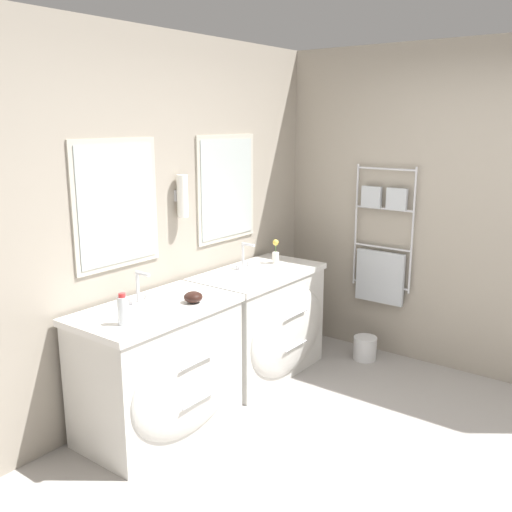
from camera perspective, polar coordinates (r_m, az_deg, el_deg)
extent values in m
plane|color=#9E9993|center=(3.44, 18.37, -22.95)|extent=(16.00, 16.00, 0.00)
cube|color=#9E9384|center=(4.05, -10.45, 3.23)|extent=(5.16, 0.06, 2.60)
cube|color=#BCB7A8|center=(3.78, -13.78, 5.05)|extent=(0.68, 0.01, 0.83)
cube|color=#B2BCBA|center=(3.78, -13.68, 5.03)|extent=(0.61, 0.01, 0.76)
cube|color=#BCB7A8|center=(4.55, -2.98, 6.77)|extent=(0.68, 0.01, 0.83)
cube|color=#B2BCBA|center=(4.55, -2.87, 6.76)|extent=(0.61, 0.01, 0.76)
cylinder|color=white|center=(4.11, -7.36, 5.97)|extent=(0.08, 0.08, 0.30)
cube|color=silver|center=(4.15, -7.86, 6.01)|extent=(0.05, 0.02, 0.08)
cube|color=#9E9384|center=(4.87, 15.80, 4.65)|extent=(0.06, 4.21, 2.60)
cylinder|color=silver|center=(4.84, 15.38, 2.36)|extent=(0.02, 0.02, 1.06)
cylinder|color=silver|center=(5.05, 9.95, 3.08)|extent=(0.02, 0.02, 1.06)
cylinder|color=silver|center=(4.88, 12.91, 8.49)|extent=(0.02, 0.52, 0.02)
cylinder|color=silver|center=(4.91, 12.71, 4.63)|extent=(0.02, 0.52, 0.02)
cylinder|color=silver|center=(4.97, 12.51, 0.85)|extent=(0.02, 0.52, 0.02)
cylinder|color=silver|center=(5.05, 12.32, -2.83)|extent=(0.02, 0.52, 0.02)
cube|color=#B7BCC1|center=(5.02, 12.28, -2.07)|extent=(0.04, 0.43, 0.45)
cube|color=#B7BCC1|center=(4.84, 13.90, 5.55)|extent=(0.04, 0.18, 0.18)
cube|color=#B7BCC1|center=(4.93, 11.47, 5.81)|extent=(0.04, 0.18, 0.18)
cube|color=silver|center=(3.85, -9.78, -11.29)|extent=(1.04, 0.57, 0.81)
ellipsoid|color=silver|center=(3.67, -6.63, -12.52)|extent=(0.96, 0.13, 0.68)
cube|color=white|center=(3.70, -10.05, -5.29)|extent=(1.08, 0.60, 0.04)
ellipsoid|color=white|center=(3.69, -9.72, -5.83)|extent=(0.41, 0.36, 0.10)
cylinder|color=silver|center=(3.55, -5.84, -10.51)|extent=(0.29, 0.01, 0.01)
cylinder|color=silver|center=(3.66, -5.74, -14.20)|extent=(0.29, 0.01, 0.01)
cube|color=silver|center=(4.61, 0.27, -6.86)|extent=(1.04, 0.57, 0.81)
ellipsoid|color=silver|center=(4.45, 3.25, -7.62)|extent=(0.96, 0.13, 0.68)
cube|color=white|center=(4.48, 0.27, -1.75)|extent=(1.08, 0.60, 0.04)
ellipsoid|color=white|center=(4.47, 0.57, -2.18)|extent=(0.41, 0.36, 0.10)
cylinder|color=silver|center=(4.36, 4.07, -5.84)|extent=(0.29, 0.01, 0.01)
cylinder|color=silver|center=(4.45, 4.02, -8.98)|extent=(0.29, 0.01, 0.01)
cylinder|color=silver|center=(3.77, -11.76, -2.99)|extent=(0.02, 0.02, 0.21)
cylinder|color=silver|center=(3.70, -11.25, -1.77)|extent=(0.02, 0.11, 0.02)
cylinder|color=silver|center=(3.75, -12.50, -4.48)|extent=(0.03, 0.03, 0.04)
cylinder|color=silver|center=(3.84, -10.92, -3.99)|extent=(0.03, 0.03, 0.04)
cylinder|color=silver|center=(4.54, -1.32, 0.09)|extent=(0.02, 0.02, 0.21)
cylinder|color=silver|center=(4.49, -0.75, 1.14)|extent=(0.02, 0.11, 0.02)
cylinder|color=silver|center=(4.51, -1.86, -1.13)|extent=(0.03, 0.03, 0.04)
cylinder|color=silver|center=(4.62, -0.77, -0.78)|extent=(0.03, 0.03, 0.04)
cylinder|color=silver|center=(3.38, -13.17, -5.37)|extent=(0.06, 0.06, 0.17)
cylinder|color=red|center=(3.35, -13.25, -3.84)|extent=(0.04, 0.04, 0.02)
ellipsoid|color=black|center=(3.72, -6.30, -4.10)|extent=(0.12, 0.12, 0.07)
cylinder|color=silver|center=(4.70, 1.97, -0.17)|extent=(0.06, 0.06, 0.09)
cylinder|color=#477238|center=(4.68, 1.98, 0.87)|extent=(0.01, 0.01, 0.08)
sphere|color=#E5BF47|center=(4.67, 1.98, 1.36)|extent=(0.05, 0.05, 0.05)
cylinder|color=silver|center=(5.03, 10.84, -9.03)|extent=(0.20, 0.20, 0.20)
torus|color=silver|center=(4.99, 10.89, -8.03)|extent=(0.20, 0.20, 0.01)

